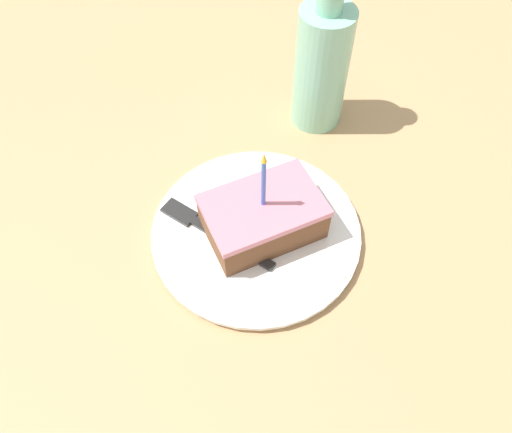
# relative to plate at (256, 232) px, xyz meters

# --- Properties ---
(ground_plane) EXTENTS (2.40, 2.40, 0.04)m
(ground_plane) POSITION_rel_plate_xyz_m (-0.01, -0.02, -0.03)
(ground_plane) COLOR tan
(ground_plane) RESTS_ON ground
(plate) EXTENTS (0.27, 0.27, 0.02)m
(plate) POSITION_rel_plate_xyz_m (0.00, 0.00, 0.00)
(plate) COLOR white
(plate) RESTS_ON ground_plane
(cake_slice) EXTENTS (0.09, 0.14, 0.14)m
(cake_slice) POSITION_rel_plate_xyz_m (0.00, 0.01, 0.03)
(cake_slice) COLOR brown
(cake_slice) RESTS_ON plate
(fork) EXTENTS (0.15, 0.10, 0.00)m
(fork) POSITION_rel_plate_xyz_m (-0.02, -0.06, 0.01)
(fork) COLOR #262626
(fork) RESTS_ON plate
(bottle) EXTENTS (0.08, 0.08, 0.24)m
(bottle) POSITION_rel_plate_xyz_m (-0.16, 0.17, 0.09)
(bottle) COLOR #8CD1B2
(bottle) RESTS_ON ground_plane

